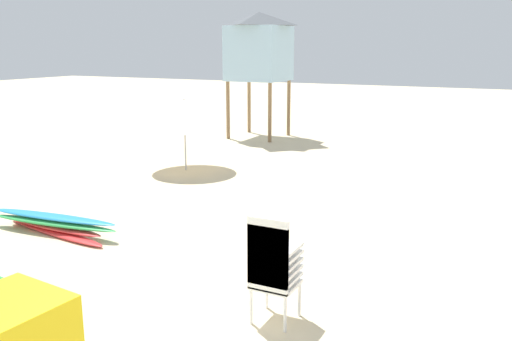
{
  "coord_description": "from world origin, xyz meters",
  "views": [
    {
      "loc": [
        3.43,
        -3.35,
        3.09
      ],
      "look_at": [
        -0.04,
        3.59,
        1.29
      ],
      "focal_mm": 37.86,
      "sensor_mm": 36.0,
      "label": 1
    }
  ],
  "objects_px": {
    "stacked_plastic_chairs": "(272,262)",
    "beach_umbrella_left": "(184,114)",
    "surfboard_pile": "(53,224)",
    "lifeguard_tower": "(259,47)"
  },
  "relations": [
    {
      "from": "stacked_plastic_chairs",
      "to": "lifeguard_tower",
      "type": "xyz_separation_m",
      "value": [
        -5.85,
        11.55,
        2.32
      ]
    },
    {
      "from": "stacked_plastic_chairs",
      "to": "beach_umbrella_left",
      "type": "bearing_deg",
      "value": 130.69
    },
    {
      "from": "surfboard_pile",
      "to": "beach_umbrella_left",
      "type": "distance_m",
      "value": 5.2
    },
    {
      "from": "beach_umbrella_left",
      "to": "lifeguard_tower",
      "type": "bearing_deg",
      "value": 96.39
    },
    {
      "from": "stacked_plastic_chairs",
      "to": "beach_umbrella_left",
      "type": "height_order",
      "value": "beach_umbrella_left"
    },
    {
      "from": "surfboard_pile",
      "to": "lifeguard_tower",
      "type": "bearing_deg",
      "value": 97.04
    },
    {
      "from": "stacked_plastic_chairs",
      "to": "beach_umbrella_left",
      "type": "relative_size",
      "value": 0.62
    },
    {
      "from": "stacked_plastic_chairs",
      "to": "beach_umbrella_left",
      "type": "distance_m",
      "value": 8.07
    },
    {
      "from": "surfboard_pile",
      "to": "stacked_plastic_chairs",
      "type": "bearing_deg",
      "value": -13.58
    },
    {
      "from": "stacked_plastic_chairs",
      "to": "lifeguard_tower",
      "type": "relative_size",
      "value": 0.31
    }
  ]
}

